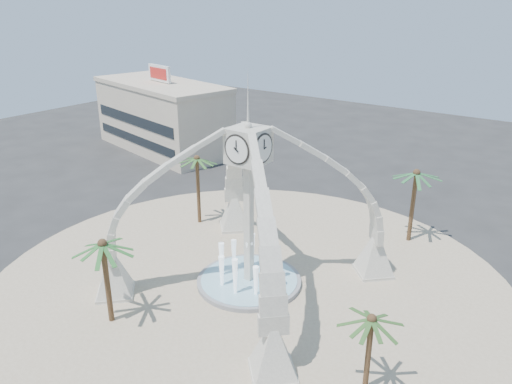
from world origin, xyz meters
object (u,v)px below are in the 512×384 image
Objects in this scene: fountain at (249,280)px; palm_north at (416,174)px; palm_east at (372,320)px; clock_tower at (249,206)px; palm_west at (197,160)px; palm_south at (102,245)px.

palm_north reaches higher than fountain.
palm_north is at bearing 103.64° from palm_east.
clock_tower is at bearing 157.01° from palm_east.
palm_east is 0.74× the size of palm_west.
fountain is 1.10× the size of palm_north.
palm_south is (-4.70, -9.32, 5.51)m from fountain.
palm_north reaches higher than palm_south.
palm_north is 1.09× the size of palm_south.
clock_tower is at bearing -116.66° from palm_north.
fountain is 13.73m from palm_east.
clock_tower is at bearing 63.24° from palm_south.
fountain is 17.25m from palm_north.
palm_west is at bearing 153.75° from palm_east.
fountain is 1.48× the size of palm_east.
clock_tower is at bearing -90.00° from fountain.
palm_north is (7.24, 14.42, -0.10)m from clock_tower.
fountain is 11.81m from palm_south.
palm_east is at bearing -22.99° from fountain.
palm_east is (11.97, -5.08, 4.42)m from fountain.
clock_tower is 2.47× the size of palm_north.
clock_tower reaches higher than palm_north.
palm_south is at bearing -116.76° from clock_tower.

